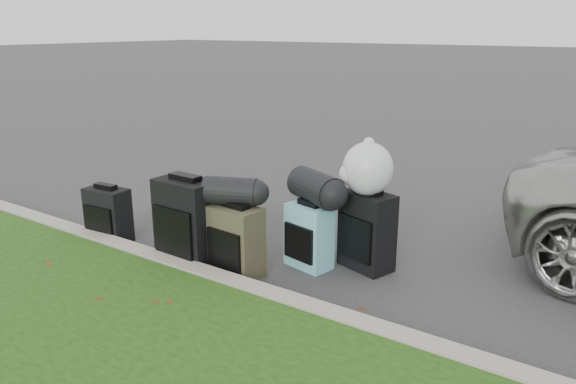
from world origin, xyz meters
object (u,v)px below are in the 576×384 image
Objects in this scene: suitcase_large_black_left at (188,223)px; tote_navy at (233,211)px; suitcase_olive at (236,241)px; tote_green at (218,203)px; suitcase_large_black_right at (367,231)px; suitcase_small_black at (108,215)px; suitcase_teal at (309,236)px.

tote_navy is (-0.41, 1.12, -0.27)m from suitcase_large_black_left.
suitcase_olive is 1.64m from tote_green.
tote_navy is at bearing 135.09° from suitcase_olive.
suitcase_large_black_right reaches higher than tote_navy.
tote_green is at bearing 66.58° from suitcase_small_black.
tote_green is (-0.68, 1.19, -0.24)m from suitcase_large_black_left.
suitcase_large_black_left is 1.64m from suitcase_large_black_right.
suitcase_large_black_right is at bearing 45.61° from suitcase_olive.
tote_green is at bearing 171.42° from suitcase_teal.
suitcase_large_black_left is at bearing -136.66° from suitcase_teal.
suitcase_large_black_right is (2.48, 0.91, 0.08)m from suitcase_small_black.
suitcase_small_black is 0.69× the size of suitcase_large_black_left.
tote_navy is at bearing -171.40° from suitcase_large_black_right.
suitcase_large_black_right is 2.64× the size of tote_navy.
suitcase_teal reaches higher than tote_green.
suitcase_large_black_left reaches higher than suitcase_olive.
tote_navy is at bearing 170.15° from suitcase_teal.
tote_navy is (-0.92, 1.05, -0.18)m from suitcase_olive.
suitcase_large_black_right is at bearing -18.61° from tote_green.
suitcase_large_black_left is 1.38× the size of suitcase_teal.
suitcase_large_black_left is (1.08, 0.05, 0.13)m from suitcase_small_black.
suitcase_olive is at bearing -118.81° from suitcase_teal.
suitcase_teal is at bearing 11.90° from suitcase_small_black.
tote_navy is at bearing -23.41° from tote_green.
suitcase_teal is 1.74m from tote_green.
tote_navy is (0.67, 1.17, -0.15)m from suitcase_small_black.
tote_green is at bearing -172.14° from suitcase_large_black_right.
suitcase_olive is 0.88× the size of suitcase_large_black_right.
suitcase_teal is at bearing -131.32° from suitcase_large_black_right.
suitcase_small_black is 1.69× the size of tote_green.
suitcase_olive is 2.33× the size of tote_navy.
suitcase_small_black is 0.79× the size of suitcase_large_black_right.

